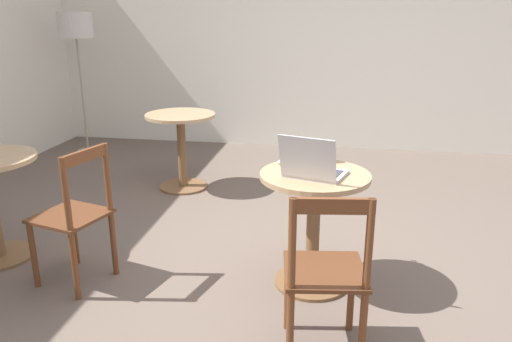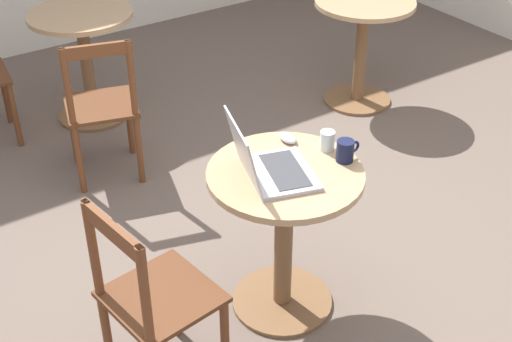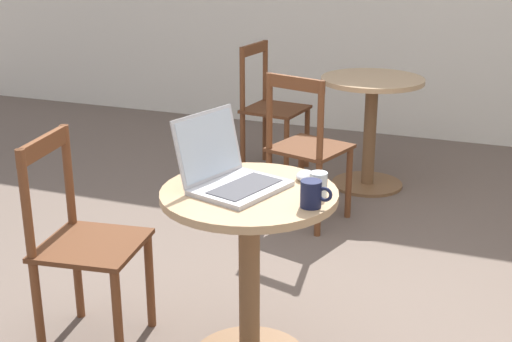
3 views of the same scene
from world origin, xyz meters
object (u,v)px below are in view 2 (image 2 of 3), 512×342
cafe_table_near (284,216)px  cafe_table_mid (362,33)px  mug (346,151)px  chair_near_left (153,302)px  drinking_glass (327,141)px  chair_far_front (102,109)px  mouse (288,138)px  cafe_table_far (84,47)px  laptop (268,166)px

cafe_table_near → cafe_table_mid: same height
mug → chair_near_left: bearing=-178.4°
cafe_table_mid → chair_near_left: 2.67m
cafe_table_mid → drinking_glass: size_ratio=8.26×
chair_far_front → mug: (0.47, -1.49, 0.33)m
mouse → mug: bearing=-67.7°
cafe_table_far → mouse: bearing=-85.3°
drinking_glass → cafe_table_mid: bearing=43.8°
cafe_table_near → laptop: laptop is taller
mouse → drinking_glass: size_ratio=1.15×
chair_near_left → laptop: laptop is taller
drinking_glass → cafe_table_near: bearing=-170.4°
mouse → drinking_glass: bearing=-56.8°
cafe_table_near → mouse: (0.15, 0.19, 0.24)m
chair_near_left → chair_far_front: same height
cafe_table_far → drinking_glass: bearing=-83.0°
cafe_table_near → chair_far_front: size_ratio=0.83×
mug → drinking_glass: mug is taller
mug → drinking_glass: bearing=94.4°
chair_far_front → laptop: laptop is taller
cafe_table_far → chair_near_left: chair_near_left is taller
chair_near_left → mug: bearing=1.6°
cafe_table_near → chair_near_left: 0.68m
cafe_table_far → chair_near_left: bearing=-106.5°
cafe_table_mid → chair_far_front: bearing=177.1°
cafe_table_near → chair_far_front: (-0.22, 1.42, -0.06)m
cafe_table_mid → chair_near_left: (-2.26, -1.42, -0.06)m
cafe_table_far → chair_near_left: (-0.66, -2.24, -0.06)m
chair_near_left → mouse: (0.82, 0.28, 0.30)m
drinking_glass → chair_far_front: bearing=108.7°
laptop → drinking_glass: (0.33, 0.03, -0.01)m
mug → drinking_glass: 0.11m
cafe_table_near → drinking_glass: (0.25, 0.04, 0.27)m
cafe_table_near → mouse: bearing=51.8°
cafe_table_near → chair_near_left: size_ratio=0.83×
cafe_table_far → laptop: 2.15m
chair_far_front → cafe_table_near: bearing=-81.3°
cafe_table_near → mug: (0.26, -0.07, 0.27)m
cafe_table_mid → chair_far_front: (-1.81, 0.09, -0.06)m
mug → chair_far_front: bearing=107.7°
cafe_table_near → cafe_table_far: 2.14m
cafe_table_near → mug: size_ratio=6.44×
mouse → chair_near_left: bearing=-161.0°
cafe_table_near → mug: bearing=-14.9°
chair_near_left → drinking_glass: (0.92, 0.14, 0.33)m
cafe_table_far → drinking_glass: (0.26, -2.10, 0.27)m
chair_far_front → mouse: size_ratio=8.72×
cafe_table_mid → chair_far_front: size_ratio=0.83×
laptop → mouse: 0.29m
cafe_table_mid → cafe_table_far: (-1.60, 0.82, 0.00)m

